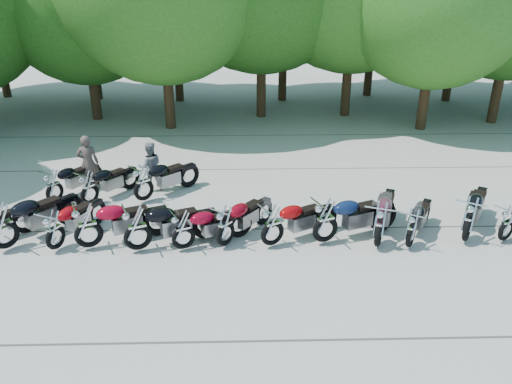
{
  "coord_description": "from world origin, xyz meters",
  "views": [
    {
      "loc": [
        -0.3,
        -10.47,
        6.38
      ],
      "look_at": [
        0.0,
        1.5,
        1.1
      ],
      "focal_mm": 35.0,
      "sensor_mm": 36.0,
      "label": 1
    }
  ],
  "objects_px": {
    "motorcycle_11": "(469,218)",
    "motorcycle_14": "(53,185)",
    "motorcycle_4": "(137,227)",
    "rider_1": "(150,166)",
    "motorcycle_3": "(87,225)",
    "motorcycle_1": "(3,225)",
    "motorcycle_6": "(225,225)",
    "rider_0": "(88,163)",
    "motorcycle_12": "(508,222)",
    "motorcycle_16": "(143,182)",
    "motorcycle_10": "(412,227)",
    "motorcycle_5": "(183,229)",
    "motorcycle_15": "(89,187)",
    "motorcycle_7": "(273,224)",
    "motorcycle_2": "(54,229)",
    "motorcycle_8": "(326,219)",
    "motorcycle_9": "(380,223)"
  },
  "relations": [
    {
      "from": "motorcycle_11",
      "to": "motorcycle_14",
      "type": "distance_m",
      "value": 11.67
    },
    {
      "from": "motorcycle_4",
      "to": "motorcycle_11",
      "type": "distance_m",
      "value": 8.32
    },
    {
      "from": "rider_1",
      "to": "motorcycle_3",
      "type": "bearing_deg",
      "value": 61.86
    },
    {
      "from": "motorcycle_1",
      "to": "motorcycle_6",
      "type": "distance_m",
      "value": 5.45
    },
    {
      "from": "rider_0",
      "to": "motorcycle_12",
      "type": "bearing_deg",
      "value": 153.68
    },
    {
      "from": "motorcycle_3",
      "to": "motorcycle_4",
      "type": "bearing_deg",
      "value": -120.96
    },
    {
      "from": "motorcycle_12",
      "to": "motorcycle_16",
      "type": "relative_size",
      "value": 0.86
    },
    {
      "from": "motorcycle_10",
      "to": "motorcycle_11",
      "type": "relative_size",
      "value": 0.85
    },
    {
      "from": "motorcycle_3",
      "to": "motorcycle_14",
      "type": "bearing_deg",
      "value": 9.24
    },
    {
      "from": "motorcycle_5",
      "to": "motorcycle_11",
      "type": "distance_m",
      "value": 7.21
    },
    {
      "from": "motorcycle_15",
      "to": "motorcycle_16",
      "type": "relative_size",
      "value": 0.92
    },
    {
      "from": "motorcycle_3",
      "to": "motorcycle_11",
      "type": "relative_size",
      "value": 0.98
    },
    {
      "from": "motorcycle_1",
      "to": "motorcycle_14",
      "type": "bearing_deg",
      "value": -57.08
    },
    {
      "from": "motorcycle_7",
      "to": "motorcycle_12",
      "type": "bearing_deg",
      "value": -118.25
    },
    {
      "from": "motorcycle_2",
      "to": "motorcycle_8",
      "type": "height_order",
      "value": "motorcycle_8"
    },
    {
      "from": "motorcycle_6",
      "to": "motorcycle_7",
      "type": "distance_m",
      "value": 1.18
    },
    {
      "from": "motorcycle_1",
      "to": "motorcycle_11",
      "type": "height_order",
      "value": "motorcycle_1"
    },
    {
      "from": "motorcycle_2",
      "to": "rider_0",
      "type": "bearing_deg",
      "value": -63.01
    },
    {
      "from": "motorcycle_12",
      "to": "motorcycle_14",
      "type": "distance_m",
      "value": 12.65
    },
    {
      "from": "motorcycle_8",
      "to": "motorcycle_15",
      "type": "height_order",
      "value": "motorcycle_8"
    },
    {
      "from": "motorcycle_1",
      "to": "motorcycle_4",
      "type": "height_order",
      "value": "motorcycle_1"
    },
    {
      "from": "motorcycle_9",
      "to": "motorcycle_10",
      "type": "bearing_deg",
      "value": -161.36
    },
    {
      "from": "motorcycle_2",
      "to": "motorcycle_10",
      "type": "height_order",
      "value": "motorcycle_2"
    },
    {
      "from": "motorcycle_5",
      "to": "motorcycle_10",
      "type": "xyz_separation_m",
      "value": [
        5.67,
        -0.03,
        -0.0
      ]
    },
    {
      "from": "motorcycle_2",
      "to": "motorcycle_6",
      "type": "distance_m",
      "value": 4.21
    },
    {
      "from": "motorcycle_11",
      "to": "motorcycle_12",
      "type": "relative_size",
      "value": 1.23
    },
    {
      "from": "motorcycle_9",
      "to": "rider_0",
      "type": "bearing_deg",
      "value": -2.89
    },
    {
      "from": "motorcycle_1",
      "to": "motorcycle_8",
      "type": "relative_size",
      "value": 1.02
    },
    {
      "from": "motorcycle_10",
      "to": "motorcycle_11",
      "type": "xyz_separation_m",
      "value": [
        1.53,
        0.27,
        0.11
      ]
    },
    {
      "from": "motorcycle_5",
      "to": "motorcycle_6",
      "type": "xyz_separation_m",
      "value": [
        1.03,
        0.15,
        0.03
      ]
    },
    {
      "from": "motorcycle_1",
      "to": "rider_0",
      "type": "height_order",
      "value": "rider_0"
    },
    {
      "from": "motorcycle_8",
      "to": "rider_0",
      "type": "distance_m",
      "value": 7.88
    },
    {
      "from": "motorcycle_12",
      "to": "motorcycle_15",
      "type": "relative_size",
      "value": 0.94
    },
    {
      "from": "motorcycle_8",
      "to": "rider_1",
      "type": "distance_m",
      "value": 6.16
    },
    {
      "from": "motorcycle_8",
      "to": "motorcycle_10",
      "type": "distance_m",
      "value": 2.13
    },
    {
      "from": "motorcycle_1",
      "to": "motorcycle_3",
      "type": "bearing_deg",
      "value": -142.19
    },
    {
      "from": "motorcycle_6",
      "to": "motorcycle_14",
      "type": "relative_size",
      "value": 1.05
    },
    {
      "from": "motorcycle_7",
      "to": "motorcycle_8",
      "type": "height_order",
      "value": "motorcycle_8"
    },
    {
      "from": "motorcycle_9",
      "to": "motorcycle_8",
      "type": "bearing_deg",
      "value": 13.29
    },
    {
      "from": "motorcycle_4",
      "to": "rider_1",
      "type": "height_order",
      "value": "rider_1"
    },
    {
      "from": "motorcycle_6",
      "to": "rider_0",
      "type": "relative_size",
      "value": 1.24
    },
    {
      "from": "motorcycle_8",
      "to": "motorcycle_6",
      "type": "bearing_deg",
      "value": 69.26
    },
    {
      "from": "motorcycle_6",
      "to": "motorcycle_7",
      "type": "xyz_separation_m",
      "value": [
        1.18,
        -0.04,
        0.02
      ]
    },
    {
      "from": "motorcycle_9",
      "to": "motorcycle_12",
      "type": "relative_size",
      "value": 1.22
    },
    {
      "from": "motorcycle_14",
      "to": "motorcycle_3",
      "type": "bearing_deg",
      "value": 154.59
    },
    {
      "from": "motorcycle_8",
      "to": "rider_0",
      "type": "xyz_separation_m",
      "value": [
        -6.95,
        3.72,
        0.2
      ]
    },
    {
      "from": "motorcycle_1",
      "to": "motorcycle_16",
      "type": "height_order",
      "value": "motorcycle_1"
    },
    {
      "from": "motorcycle_14",
      "to": "motorcycle_15",
      "type": "bearing_deg",
      "value": -158.1
    },
    {
      "from": "motorcycle_15",
      "to": "rider_0",
      "type": "distance_m",
      "value": 1.32
    },
    {
      "from": "motorcycle_8",
      "to": "rider_1",
      "type": "xyz_separation_m",
      "value": [
        -4.99,
        3.61,
        0.09
      ]
    }
  ]
}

